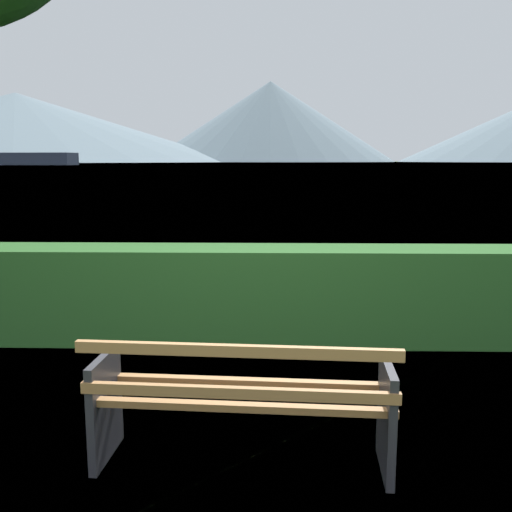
{
  "coord_description": "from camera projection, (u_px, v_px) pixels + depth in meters",
  "views": [
    {
      "loc": [
        0.16,
        -3.35,
        1.88
      ],
      "look_at": [
        0.0,
        3.23,
        0.77
      ],
      "focal_mm": 40.24,
      "sensor_mm": 36.0,
      "label": 1
    }
  ],
  "objects": [
    {
      "name": "ground_plane",
      "position": [
        243.0,
        461.0,
        3.62
      ],
      "size": [
        1400.0,
        1400.0,
        0.0
      ],
      "primitive_type": "plane",
      "color": "#4C6B33"
    },
    {
      "name": "park_bench",
      "position": [
        242.0,
        401.0,
        3.49
      ],
      "size": [
        1.86,
        0.69,
        0.87
      ],
      "color": "#A0703F",
      "rests_on": "ground_plane"
    },
    {
      "name": "hedge_row",
      "position": [
        254.0,
        294.0,
        6.0
      ],
      "size": [
        8.09,
        0.68,
        0.98
      ],
      "primitive_type": "cube",
      "color": "#285B23",
      "rests_on": "ground_plane"
    },
    {
      "name": "water_surface",
      "position": [
        270.0,
        163.0,
        307.31
      ],
      "size": [
        620.0,
        620.0,
        0.0
      ],
      "primitive_type": "plane",
      "color": "slate",
      "rests_on": "ground_plane"
    },
    {
      "name": "distant_hills",
      "position": [
        246.0,
        125.0,
        552.73
      ],
      "size": [
        889.7,
        416.34,
        80.22
      ],
      "color": "slate",
      "rests_on": "ground_plane"
    }
  ]
}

